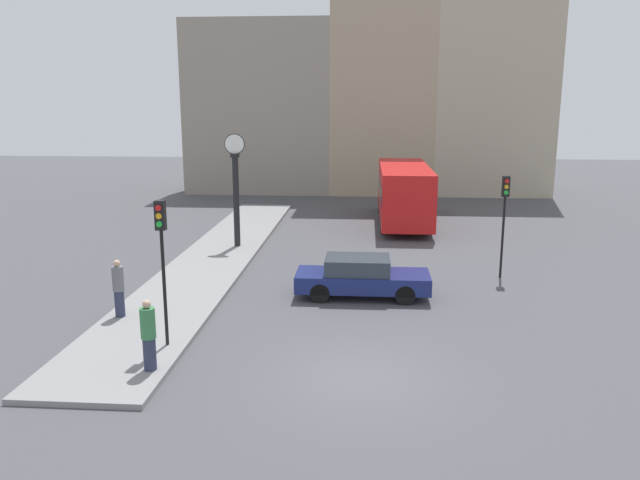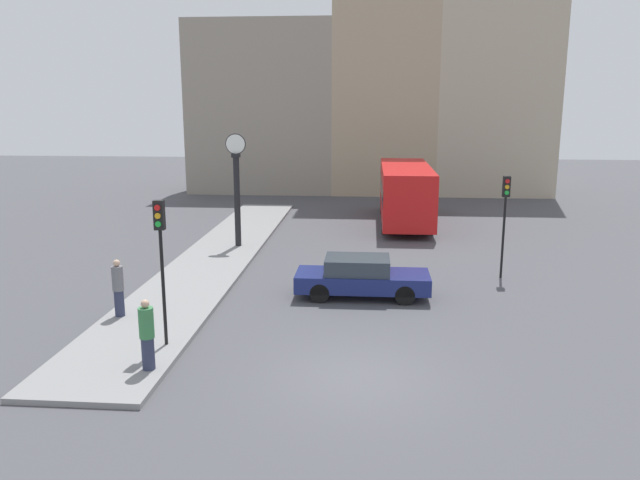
{
  "view_description": "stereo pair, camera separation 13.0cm",
  "coord_description": "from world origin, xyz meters",
  "px_view_note": "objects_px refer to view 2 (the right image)",
  "views": [
    {
      "loc": [
        0.11,
        -13.88,
        6.45
      ],
      "look_at": [
        -1.47,
        7.13,
        1.78
      ],
      "focal_mm": 35.0,
      "sensor_mm": 36.0,
      "label": 1
    },
    {
      "loc": [
        0.24,
        -13.87,
        6.45
      ],
      "look_at": [
        -1.47,
        7.13,
        1.78
      ],
      "focal_mm": 35.0,
      "sensor_mm": 36.0,
      "label": 2
    }
  ],
  "objects_px": {
    "sedan_car": "(361,277)",
    "street_clock": "(237,189)",
    "bus_distant": "(405,191)",
    "pedestrian_green_hoodie": "(147,335)",
    "traffic_light_far": "(505,206)",
    "pedestrian_grey_jacket": "(118,288)",
    "traffic_light_near": "(161,243)"
  },
  "relations": [
    {
      "from": "sedan_car",
      "to": "street_clock",
      "type": "relative_size",
      "value": 0.9
    },
    {
      "from": "bus_distant",
      "to": "pedestrian_green_hoodie",
      "type": "xyz_separation_m",
      "value": [
        -7.14,
        -19.96,
        -0.75
      ]
    },
    {
      "from": "sedan_car",
      "to": "traffic_light_far",
      "type": "bearing_deg",
      "value": 28.06
    },
    {
      "from": "bus_distant",
      "to": "pedestrian_grey_jacket",
      "type": "height_order",
      "value": "bus_distant"
    },
    {
      "from": "traffic_light_near",
      "to": "traffic_light_far",
      "type": "xyz_separation_m",
      "value": [
        10.29,
        7.81,
        -0.18
      ]
    },
    {
      "from": "sedan_car",
      "to": "traffic_light_near",
      "type": "bearing_deg",
      "value": -135.31
    },
    {
      "from": "bus_distant",
      "to": "traffic_light_far",
      "type": "height_order",
      "value": "traffic_light_far"
    },
    {
      "from": "bus_distant",
      "to": "traffic_light_near",
      "type": "relative_size",
      "value": 2.43
    },
    {
      "from": "traffic_light_near",
      "to": "pedestrian_grey_jacket",
      "type": "relative_size",
      "value": 2.22
    },
    {
      "from": "bus_distant",
      "to": "pedestrian_grey_jacket",
      "type": "bearing_deg",
      "value": -119.84
    },
    {
      "from": "pedestrian_green_hoodie",
      "to": "bus_distant",
      "type": "bearing_deg",
      "value": 70.32
    },
    {
      "from": "traffic_light_near",
      "to": "bus_distant",
      "type": "bearing_deg",
      "value": 68.53
    },
    {
      "from": "bus_distant",
      "to": "traffic_light_far",
      "type": "relative_size",
      "value": 2.46
    },
    {
      "from": "street_clock",
      "to": "pedestrian_green_hoodie",
      "type": "xyz_separation_m",
      "value": [
        0.61,
        -13.26,
        -1.69
      ]
    },
    {
      "from": "street_clock",
      "to": "bus_distant",
      "type": "bearing_deg",
      "value": 40.87
    },
    {
      "from": "street_clock",
      "to": "pedestrian_grey_jacket",
      "type": "height_order",
      "value": "street_clock"
    },
    {
      "from": "bus_distant",
      "to": "pedestrian_green_hoodie",
      "type": "height_order",
      "value": "bus_distant"
    },
    {
      "from": "traffic_light_near",
      "to": "street_clock",
      "type": "distance_m",
      "value": 11.69
    },
    {
      "from": "traffic_light_far",
      "to": "pedestrian_grey_jacket",
      "type": "height_order",
      "value": "traffic_light_far"
    },
    {
      "from": "street_clock",
      "to": "pedestrian_grey_jacket",
      "type": "distance_m",
      "value": 9.86
    },
    {
      "from": "sedan_car",
      "to": "pedestrian_grey_jacket",
      "type": "relative_size",
      "value": 2.56
    },
    {
      "from": "sedan_car",
      "to": "traffic_light_far",
      "type": "height_order",
      "value": "traffic_light_far"
    },
    {
      "from": "traffic_light_far",
      "to": "pedestrian_grey_jacket",
      "type": "relative_size",
      "value": 2.19
    },
    {
      "from": "traffic_light_far",
      "to": "pedestrian_green_hoodie",
      "type": "bearing_deg",
      "value": -137.38
    },
    {
      "from": "sedan_car",
      "to": "street_clock",
      "type": "distance_m",
      "value": 8.92
    },
    {
      "from": "street_clock",
      "to": "pedestrian_green_hoodie",
      "type": "relative_size",
      "value": 2.84
    },
    {
      "from": "sedan_car",
      "to": "bus_distant",
      "type": "bearing_deg",
      "value": 80.88
    },
    {
      "from": "sedan_car",
      "to": "pedestrian_green_hoodie",
      "type": "relative_size",
      "value": 2.55
    },
    {
      "from": "traffic_light_far",
      "to": "pedestrian_green_hoodie",
      "type": "relative_size",
      "value": 2.18
    },
    {
      "from": "traffic_light_near",
      "to": "traffic_light_far",
      "type": "bearing_deg",
      "value": 37.18
    },
    {
      "from": "traffic_light_near",
      "to": "pedestrian_grey_jacket",
      "type": "xyz_separation_m",
      "value": [
        -2.11,
        2.09,
        -1.89
      ]
    },
    {
      "from": "sedan_car",
      "to": "traffic_light_far",
      "type": "distance_m",
      "value": 6.24
    }
  ]
}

